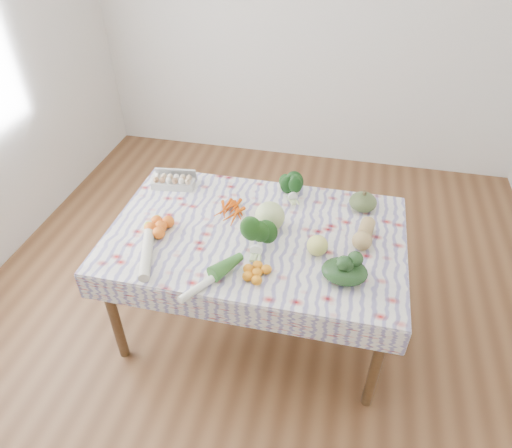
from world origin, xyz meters
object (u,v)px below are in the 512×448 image
cabbage (270,216)px  butternut_squash (364,233)px  grapefruit (317,245)px  egg_carton (173,182)px  dining_table (256,243)px  kabocha_squash (363,202)px

cabbage → butternut_squash: bearing=0.8°
cabbage → grapefruit: 0.33m
egg_carton → butternut_squash: size_ratio=1.15×
cabbage → dining_table: bearing=-143.0°
dining_table → kabocha_squash: size_ratio=9.73×
butternut_squash → grapefruit: 0.29m
kabocha_squash → cabbage: size_ratio=0.97×
grapefruit → egg_carton: bearing=156.1°
egg_carton → cabbage: size_ratio=1.57×
grapefruit → butternut_squash: bearing=34.2°
dining_table → kabocha_squash: 0.69m
kabocha_squash → cabbage: 0.59m
kabocha_squash → grapefruit: bearing=-115.6°
kabocha_squash → grapefruit: (-0.22, -0.46, 0.00)m
cabbage → butternut_squash: 0.53m
kabocha_squash → cabbage: bearing=-149.3°
butternut_squash → kabocha_squash: bearing=103.2°
egg_carton → grapefruit: grapefruit is taller
cabbage → grapefruit: cabbage is taller
dining_table → cabbage: size_ratio=9.41×
dining_table → butternut_squash: 0.61m
egg_carton → butternut_squash: butternut_squash is taller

